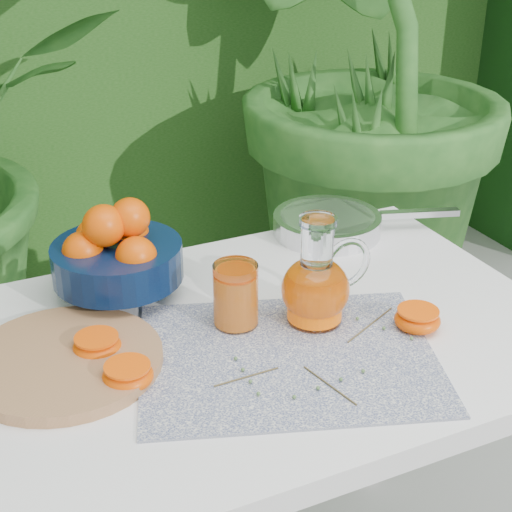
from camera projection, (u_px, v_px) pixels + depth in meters
name	position (u px, v px, depth m)	size (l,w,h in m)	color
potted_plant_right	(349.00, 54.00, 2.39)	(1.85, 1.85, 1.85)	#22561D
white_table	(261.00, 371.00, 1.34)	(1.00, 0.70, 0.75)	white
placemat	(288.00, 357.00, 1.23)	(0.46, 0.36, 0.00)	#0D194C
cutting_board	(64.00, 361.00, 1.21)	(0.30, 0.30, 0.02)	#A36F49
fruit_bowl	(116.00, 253.00, 1.37)	(0.30, 0.30, 0.18)	black
juice_pitcher	(317.00, 286.00, 1.30)	(0.16, 0.12, 0.19)	white
juice_tumbler	(236.00, 296.00, 1.29)	(0.08, 0.08, 0.11)	white
saute_pan	(329.00, 223.00, 1.64)	(0.41, 0.29, 0.04)	silver
orange_halves	(220.00, 346.00, 1.23)	(0.58, 0.22, 0.04)	#F86A02
thyme_sprigs	(320.00, 359.00, 1.22)	(0.37, 0.25, 0.01)	#4F4224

